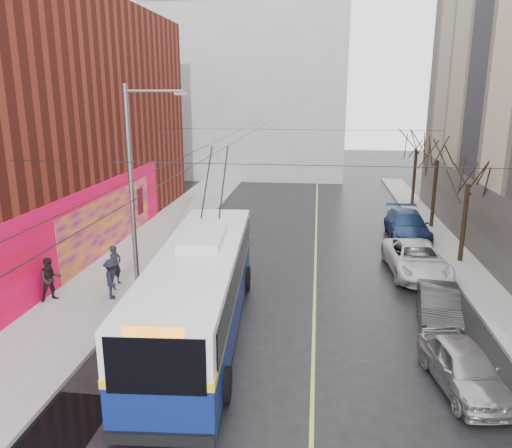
{
  "coord_description": "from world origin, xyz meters",
  "views": [
    {
      "loc": [
        1.43,
        -9.84,
        8.62
      ],
      "look_at": [
        -1.13,
        10.96,
        3.11
      ],
      "focal_mm": 35.0,
      "sensor_mm": 36.0,
      "label": 1
    }
  ],
  "objects": [
    {
      "name": "sidewalk_left",
      "position": [
        -8.0,
        12.0,
        0.07
      ],
      "size": [
        4.0,
        60.0,
        0.15
      ],
      "primitive_type": "cube",
      "color": "gray",
      "rests_on": "ground"
    },
    {
      "name": "sidewalk_right",
      "position": [
        9.0,
        12.0,
        0.07
      ],
      "size": [
        2.0,
        60.0,
        0.15
      ],
      "primitive_type": "cube",
      "color": "gray",
      "rests_on": "ground"
    },
    {
      "name": "lane_line",
      "position": [
        1.5,
        14.0,
        0.0
      ],
      "size": [
        0.12,
        50.0,
        0.01
      ],
      "primitive_type": "cube",
      "color": "#BFB74C",
      "rests_on": "ground"
    },
    {
      "name": "building_far",
      "position": [
        -6.0,
        44.99,
        9.02
      ],
      "size": [
        20.5,
        12.1,
        18.0
      ],
      "color": "gray",
      "rests_on": "ground"
    },
    {
      "name": "streetlight_pole",
      "position": [
        -6.14,
        10.0,
        4.85
      ],
      "size": [
        2.65,
        0.6,
        9.0
      ],
      "color": "slate",
      "rests_on": "ground"
    },
    {
      "name": "catenary_wires",
      "position": [
        -2.54,
        14.77,
        6.25
      ],
      "size": [
        18.0,
        60.0,
        0.22
      ],
      "color": "black"
    },
    {
      "name": "tree_near",
      "position": [
        9.0,
        16.0,
        4.98
      ],
      "size": [
        3.2,
        3.2,
        6.4
      ],
      "color": "black",
      "rests_on": "ground"
    },
    {
      "name": "tree_mid",
      "position": [
        9.0,
        23.0,
        5.25
      ],
      "size": [
        3.2,
        3.2,
        6.68
      ],
      "color": "black",
      "rests_on": "ground"
    },
    {
      "name": "tree_far",
      "position": [
        9.0,
        30.0,
        5.14
      ],
      "size": [
        3.2,
        3.2,
        6.57
      ],
      "color": "black",
      "rests_on": "ground"
    },
    {
      "name": "puddle",
      "position": [
        -5.26,
        0.64,
        0.0
      ],
      "size": [
        2.27,
        3.57,
        0.01
      ],
      "primitive_type": "cube",
      "color": "black",
      "rests_on": "ground"
    },
    {
      "name": "pigeons_flying",
      "position": [
        -2.84,
        10.42,
        7.58
      ],
      "size": [
        4.7,
        2.16,
        2.0
      ],
      "color": "slate"
    },
    {
      "name": "trolleybus",
      "position": [
        -2.68,
        6.74,
        1.73
      ],
      "size": [
        3.75,
        13.26,
        6.22
      ],
      "rotation": [
        0.0,
        0.0,
        0.07
      ],
      "color": "#0B1956",
      "rests_on": "ground"
    },
    {
      "name": "parked_car_a",
      "position": [
        5.96,
        4.12,
        0.7
      ],
      "size": [
        2.3,
        4.33,
        1.4
      ],
      "primitive_type": "imported",
      "rotation": [
        0.0,
        0.0,
        0.16
      ],
      "color": "#9B9BA0",
      "rests_on": "ground"
    },
    {
      "name": "parked_car_b",
      "position": [
        6.26,
        8.73,
        0.68
      ],
      "size": [
        1.97,
        4.27,
        1.35
      ],
      "primitive_type": "imported",
      "rotation": [
        0.0,
        0.0,
        -0.13
      ],
      "color": "#29292C",
      "rests_on": "ground"
    },
    {
      "name": "parked_car_c",
      "position": [
        6.37,
        14.05,
        0.77
      ],
      "size": [
        2.86,
        5.67,
        1.54
      ],
      "primitive_type": "imported",
      "rotation": [
        0.0,
        0.0,
        0.06
      ],
      "color": "silver",
      "rests_on": "ground"
    },
    {
      "name": "parked_car_d",
      "position": [
        7.0,
        20.44,
        0.82
      ],
      "size": [
        2.29,
        5.63,
        1.63
      ],
      "primitive_type": "imported",
      "rotation": [
        0.0,
        0.0,
        0.0
      ],
      "color": "navy",
      "rests_on": "ground"
    },
    {
      "name": "following_car",
      "position": [
        -3.66,
        19.48,
        0.74
      ],
      "size": [
        2.28,
        4.52,
        1.48
      ],
      "primitive_type": "imported",
      "rotation": [
        0.0,
        0.0,
        0.13
      ],
      "color": "#A1A2A6",
      "rests_on": "ground"
    },
    {
      "name": "pedestrian_a",
      "position": [
        -7.52,
        10.58,
        1.07
      ],
      "size": [
        0.66,
        0.79,
        1.83
      ],
      "primitive_type": "imported",
      "rotation": [
        0.0,
        0.0,
        1.18
      ],
      "color": "black",
      "rests_on": "sidewalk_left"
    },
    {
      "name": "pedestrian_b",
      "position": [
        -9.5,
        8.52,
        1.08
      ],
      "size": [
        1.14,
        1.14,
        1.86
      ],
      "primitive_type": "imported",
      "rotation": [
        0.0,
        0.0,
        0.77
      ],
      "color": "black",
      "rests_on": "sidewalk_left"
    },
    {
      "name": "pedestrian_c",
      "position": [
        -7.05,
        9.03,
        1.02
      ],
      "size": [
        1.12,
        1.29,
        1.73
      ],
      "primitive_type": "imported",
      "rotation": [
        0.0,
        0.0,
        2.1
      ],
      "color": "black",
      "rests_on": "sidewalk_left"
    }
  ]
}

